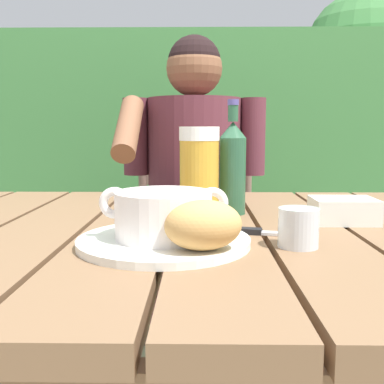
{
  "coord_description": "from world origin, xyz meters",
  "views": [
    {
      "loc": [
        -0.03,
        -0.82,
        0.94
      ],
      "look_at": [
        -0.04,
        -0.03,
        0.83
      ],
      "focal_mm": 42.24,
      "sensor_mm": 36.0,
      "label": 1
    }
  ],
  "objects_px": {
    "serving_plate": "(164,241)",
    "soup_bowl": "(164,213)",
    "chair_near_diner": "(195,249)",
    "person_eating": "(193,189)",
    "bread_roll": "(203,225)",
    "beer_bottle": "(232,166)",
    "water_glass_small": "(298,228)",
    "table_knife": "(260,232)",
    "butter_tub": "(343,210)",
    "beer_glass": "(199,172)"
  },
  "relations": [
    {
      "from": "serving_plate",
      "to": "soup_bowl",
      "type": "relative_size",
      "value": 1.35
    },
    {
      "from": "chair_near_diner",
      "to": "person_eating",
      "type": "xyz_separation_m",
      "value": [
        -0.0,
        -0.19,
        0.26
      ]
    },
    {
      "from": "person_eating",
      "to": "bread_roll",
      "type": "bearing_deg",
      "value": -88.37
    },
    {
      "from": "bread_roll",
      "to": "beer_bottle",
      "type": "bearing_deg",
      "value": 79.17
    },
    {
      "from": "bread_roll",
      "to": "water_glass_small",
      "type": "relative_size",
      "value": 2.09
    },
    {
      "from": "serving_plate",
      "to": "table_knife",
      "type": "xyz_separation_m",
      "value": [
        0.16,
        0.07,
        -0.0
      ]
    },
    {
      "from": "butter_tub",
      "to": "beer_glass",
      "type": "bearing_deg",
      "value": 168.17
    },
    {
      "from": "butter_tub",
      "to": "beer_bottle",
      "type": "bearing_deg",
      "value": 156.73
    },
    {
      "from": "person_eating",
      "to": "beer_bottle",
      "type": "bearing_deg",
      "value": -81.03
    },
    {
      "from": "person_eating",
      "to": "water_glass_small",
      "type": "relative_size",
      "value": 20.06
    },
    {
      "from": "soup_bowl",
      "to": "butter_tub",
      "type": "xyz_separation_m",
      "value": [
        0.34,
        0.18,
        -0.03
      ]
    },
    {
      "from": "serving_plate",
      "to": "soup_bowl",
      "type": "height_order",
      "value": "soup_bowl"
    },
    {
      "from": "beer_bottle",
      "to": "beer_glass",
      "type": "bearing_deg",
      "value": -156.0
    },
    {
      "from": "person_eating",
      "to": "table_knife",
      "type": "relative_size",
      "value": 8.76
    },
    {
      "from": "bread_roll",
      "to": "beer_bottle",
      "type": "relative_size",
      "value": 0.54
    },
    {
      "from": "soup_bowl",
      "to": "person_eating",
      "type": "bearing_deg",
      "value": 87.58
    },
    {
      "from": "serving_plate",
      "to": "butter_tub",
      "type": "distance_m",
      "value": 0.38
    },
    {
      "from": "soup_bowl",
      "to": "bread_roll",
      "type": "distance_m",
      "value": 0.09
    },
    {
      "from": "beer_glass",
      "to": "water_glass_small",
      "type": "distance_m",
      "value": 0.29
    },
    {
      "from": "person_eating",
      "to": "butter_tub",
      "type": "relative_size",
      "value": 10.44
    },
    {
      "from": "serving_plate",
      "to": "beer_bottle",
      "type": "height_order",
      "value": "beer_bottle"
    },
    {
      "from": "beer_bottle",
      "to": "butter_tub",
      "type": "relative_size",
      "value": 2.02
    },
    {
      "from": "person_eating",
      "to": "beer_bottle",
      "type": "height_order",
      "value": "person_eating"
    },
    {
      "from": "bread_roll",
      "to": "beer_glass",
      "type": "xyz_separation_m",
      "value": [
        -0.01,
        0.31,
        0.05
      ]
    },
    {
      "from": "serving_plate",
      "to": "beer_bottle",
      "type": "bearing_deg",
      "value": 64.65
    },
    {
      "from": "water_glass_small",
      "to": "table_knife",
      "type": "bearing_deg",
      "value": 120.0
    },
    {
      "from": "serving_plate",
      "to": "bread_roll",
      "type": "bearing_deg",
      "value": -49.4
    },
    {
      "from": "chair_near_diner",
      "to": "person_eating",
      "type": "distance_m",
      "value": 0.33
    },
    {
      "from": "chair_near_diner",
      "to": "bread_roll",
      "type": "distance_m",
      "value": 1.16
    },
    {
      "from": "beer_bottle",
      "to": "table_knife",
      "type": "relative_size",
      "value": 1.69
    },
    {
      "from": "soup_bowl",
      "to": "beer_glass",
      "type": "bearing_deg",
      "value": 76.7
    },
    {
      "from": "bread_roll",
      "to": "serving_plate",
      "type": "bearing_deg",
      "value": 130.6
    },
    {
      "from": "person_eating",
      "to": "beer_bottle",
      "type": "xyz_separation_m",
      "value": [
        0.09,
        -0.57,
        0.13
      ]
    },
    {
      "from": "person_eating",
      "to": "soup_bowl",
      "type": "height_order",
      "value": "person_eating"
    },
    {
      "from": "chair_near_diner",
      "to": "water_glass_small",
      "type": "height_order",
      "value": "chair_near_diner"
    },
    {
      "from": "beer_bottle",
      "to": "table_knife",
      "type": "height_order",
      "value": "beer_bottle"
    },
    {
      "from": "water_glass_small",
      "to": "butter_tub",
      "type": "bearing_deg",
      "value": 55.38
    },
    {
      "from": "person_eating",
      "to": "water_glass_small",
      "type": "xyz_separation_m",
      "value": [
        0.17,
        -0.85,
        0.05
      ]
    },
    {
      "from": "serving_plate",
      "to": "bread_roll",
      "type": "relative_size",
      "value": 2.08
    },
    {
      "from": "soup_bowl",
      "to": "beer_bottle",
      "type": "xyz_separation_m",
      "value": [
        0.13,
        0.27,
        0.05
      ]
    },
    {
      "from": "soup_bowl",
      "to": "beer_glass",
      "type": "distance_m",
      "value": 0.24
    },
    {
      "from": "water_glass_small",
      "to": "table_knife",
      "type": "relative_size",
      "value": 0.44
    },
    {
      "from": "beer_bottle",
      "to": "butter_tub",
      "type": "xyz_separation_m",
      "value": [
        0.21,
        -0.09,
        -0.08
      ]
    },
    {
      "from": "person_eating",
      "to": "serving_plate",
      "type": "xyz_separation_m",
      "value": [
        -0.04,
        -0.84,
        0.03
      ]
    },
    {
      "from": "serving_plate",
      "to": "table_knife",
      "type": "height_order",
      "value": "serving_plate"
    },
    {
      "from": "beer_bottle",
      "to": "person_eating",
      "type": "bearing_deg",
      "value": 98.97
    },
    {
      "from": "chair_near_diner",
      "to": "bread_roll",
      "type": "xyz_separation_m",
      "value": [
        0.02,
        -1.11,
        0.33
      ]
    },
    {
      "from": "beer_glass",
      "to": "serving_plate",
      "type": "bearing_deg",
      "value": -103.3
    },
    {
      "from": "beer_bottle",
      "to": "soup_bowl",
      "type": "bearing_deg",
      "value": -115.35
    },
    {
      "from": "serving_plate",
      "to": "beer_bottle",
      "type": "xyz_separation_m",
      "value": [
        0.13,
        0.27,
        0.1
      ]
    }
  ]
}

